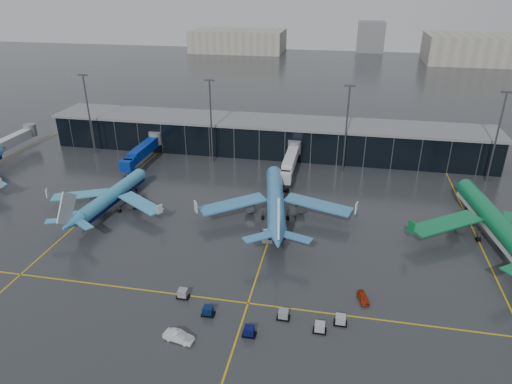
% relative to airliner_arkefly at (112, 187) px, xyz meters
% --- Properties ---
extents(ground, '(600.00, 600.00, 0.00)m').
position_rel_airliner_arkefly_xyz_m(ground, '(30.34, -14.68, -5.60)').
color(ground, '#282B2D').
rests_on(ground, ground).
extents(terminal_pier, '(142.00, 17.00, 10.70)m').
position_rel_airliner_arkefly_xyz_m(terminal_pier, '(30.34, 47.32, -0.18)').
color(terminal_pier, black).
rests_on(terminal_pier, ground).
extents(jet_bridges, '(94.00, 27.50, 7.20)m').
position_rel_airliner_arkefly_xyz_m(jet_bridges, '(-4.66, 28.31, -1.04)').
color(jet_bridges, '#595B60').
rests_on(jet_bridges, ground).
extents(flood_masts, '(203.00, 0.50, 25.50)m').
position_rel_airliner_arkefly_xyz_m(flood_masts, '(35.34, 35.32, 8.22)').
color(flood_masts, '#595B60').
rests_on(flood_masts, ground).
extents(distant_hangars, '(260.00, 71.00, 22.00)m').
position_rel_airliner_arkefly_xyz_m(distant_hangars, '(80.29, 255.39, 3.19)').
color(distant_hangars, '#B2AD99').
rests_on(distant_hangars, ground).
extents(taxi_lines, '(220.00, 120.00, 0.02)m').
position_rel_airliner_arkefly_xyz_m(taxi_lines, '(40.34, -4.07, -5.59)').
color(taxi_lines, gold).
rests_on(taxi_lines, ground).
extents(airliner_arkefly, '(35.21, 39.22, 11.19)m').
position_rel_airliner_arkefly_xyz_m(airliner_arkefly, '(0.00, 0.00, 0.00)').
color(airliner_arkefly, '#3E9CCB').
rests_on(airliner_arkefly, ground).
extents(airliner_klm_near, '(45.09, 49.37, 13.32)m').
position_rel_airliner_arkefly_xyz_m(airliner_klm_near, '(39.92, 3.86, 1.07)').
color(airliner_klm_near, '#3981BD').
rests_on(airliner_klm_near, ground).
extents(airliner_aer_lingus, '(45.99, 50.71, 13.99)m').
position_rel_airliner_arkefly_xyz_m(airliner_aer_lingus, '(87.96, 2.98, 1.40)').
color(airliner_aer_lingus, '#0D7341').
rests_on(airliner_aer_lingus, ground).
extents(baggage_carts, '(30.06, 8.63, 1.70)m').
position_rel_airliner_arkefly_xyz_m(baggage_carts, '(43.61, -33.43, -4.84)').
color(baggage_carts, black).
rests_on(baggage_carts, ground).
extents(mobile_airstair, '(3.10, 3.73, 3.45)m').
position_rel_airliner_arkefly_xyz_m(mobile_airstair, '(39.80, -7.87, -4.83)').
color(mobile_airstair, silver).
rests_on(mobile_airstair, ground).
extents(service_van_red, '(2.53, 4.17, 1.33)m').
position_rel_airliner_arkefly_xyz_m(service_van_red, '(60.23, -25.04, -4.93)').
color(service_van_red, '#A0290C').
rests_on(service_van_red, ground).
extents(service_van_white, '(5.18, 2.60, 1.63)m').
position_rel_airliner_arkefly_xyz_m(service_van_white, '(31.51, -40.69, -4.78)').
color(service_van_white, silver).
rests_on(service_van_white, ground).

